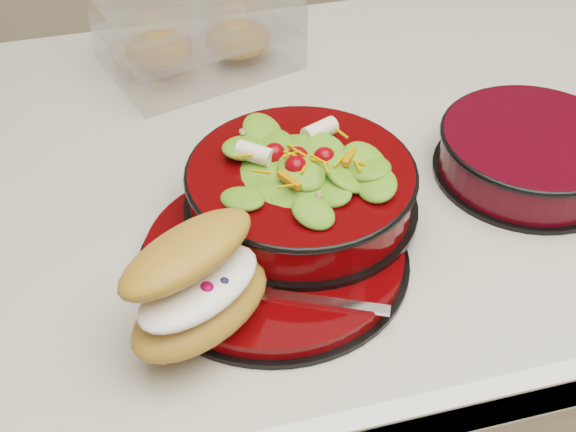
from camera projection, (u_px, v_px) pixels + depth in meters
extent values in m
cube|color=silver|center=(383.00, 382.00, 1.27)|extent=(1.16, 0.66, 0.86)
cube|color=beige|center=(412.00, 153.00, 0.97)|extent=(1.24, 0.74, 0.04)
cube|color=white|center=(562.00, 387.00, 0.71)|extent=(1.24, 0.02, 0.05)
cylinder|color=black|center=(274.00, 260.00, 0.80)|extent=(0.27, 0.27, 0.01)
cylinder|color=#5B0303|center=(274.00, 253.00, 0.79)|extent=(0.26, 0.26, 0.01)
torus|color=black|center=(286.00, 255.00, 0.78)|extent=(0.15, 0.15, 0.01)
cylinder|color=black|center=(301.00, 205.00, 0.83)|extent=(0.24, 0.24, 0.01)
cylinder|color=#5B0303|center=(301.00, 187.00, 0.81)|extent=(0.23, 0.23, 0.04)
torus|color=black|center=(301.00, 173.00, 0.80)|extent=(0.24, 0.24, 0.01)
ellipsoid|color=#4A8224|center=(301.00, 173.00, 0.80)|extent=(0.19, 0.19, 0.08)
sphere|color=#BA070B|center=(348.00, 130.00, 0.78)|extent=(0.02, 0.02, 0.02)
sphere|color=#BA070B|center=(289.00, 111.00, 0.81)|extent=(0.02, 0.02, 0.02)
sphere|color=#BA070B|center=(254.00, 145.00, 0.77)|extent=(0.02, 0.02, 0.02)
sphere|color=#BA070B|center=(315.00, 167.00, 0.74)|extent=(0.02, 0.02, 0.02)
cylinder|color=silver|center=(320.00, 110.00, 0.81)|extent=(0.04, 0.04, 0.02)
cylinder|color=silver|center=(254.00, 133.00, 0.78)|extent=(0.04, 0.04, 0.02)
cube|color=orange|center=(289.00, 159.00, 0.75)|extent=(0.03, 0.03, 0.01)
cube|color=orange|center=(352.00, 136.00, 0.78)|extent=(0.03, 0.02, 0.01)
ellipsoid|color=#C77D3C|center=(201.00, 308.00, 0.70)|extent=(0.17, 0.15, 0.04)
ellipsoid|color=white|center=(199.00, 287.00, 0.68)|extent=(0.14, 0.13, 0.02)
ellipsoid|color=#C77D3C|center=(193.00, 252.00, 0.68)|extent=(0.16, 0.14, 0.04)
sphere|color=#B10C37|center=(172.00, 287.00, 0.67)|extent=(0.02, 0.02, 0.02)
sphere|color=#B10C37|center=(207.00, 290.00, 0.67)|extent=(0.02, 0.02, 0.02)
sphere|color=#191947|center=(187.00, 279.00, 0.68)|extent=(0.01, 0.01, 0.01)
sphere|color=#191947|center=(212.00, 278.00, 0.68)|extent=(0.01, 0.01, 0.01)
sphere|color=#191947|center=(199.00, 286.00, 0.68)|extent=(0.01, 0.01, 0.01)
sphere|color=#191947|center=(224.00, 283.00, 0.68)|extent=(0.01, 0.01, 0.01)
sphere|color=#191947|center=(178.00, 293.00, 0.67)|extent=(0.01, 0.01, 0.01)
sphere|color=#191947|center=(215.00, 270.00, 0.69)|extent=(0.01, 0.01, 0.01)
cube|color=silver|center=(327.00, 302.00, 0.73)|extent=(0.11, 0.06, 0.00)
cube|color=silver|center=(252.00, 291.00, 0.74)|extent=(0.04, 0.03, 0.00)
cube|color=white|center=(199.00, 47.00, 1.08)|extent=(0.27, 0.23, 0.05)
cube|color=white|center=(196.00, 15.00, 1.04)|extent=(0.27, 0.23, 0.04)
ellipsoid|color=#C77D3C|center=(159.00, 50.00, 1.06)|extent=(0.09, 0.07, 0.04)
ellipsoid|color=#C77D3C|center=(238.00, 40.00, 1.08)|extent=(0.09, 0.07, 0.04)
cylinder|color=black|center=(527.00, 171.00, 0.91)|extent=(0.21, 0.21, 0.01)
cylinder|color=#44040B|center=(531.00, 152.00, 0.89)|extent=(0.20, 0.20, 0.05)
torus|color=black|center=(535.00, 137.00, 0.88)|extent=(0.21, 0.21, 0.01)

